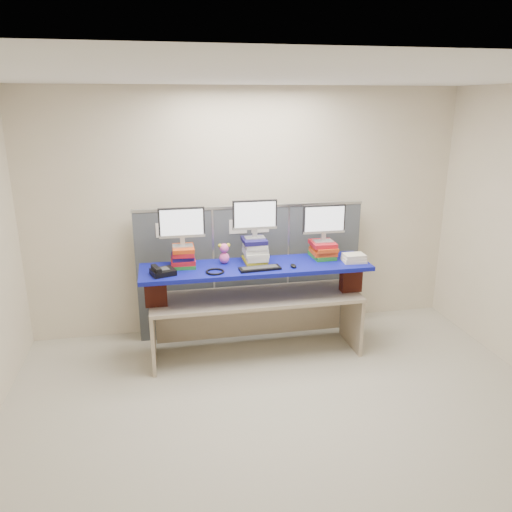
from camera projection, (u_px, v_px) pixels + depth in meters
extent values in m
cube|color=beige|center=(293.00, 266.00, 3.90)|extent=(5.00, 4.00, 2.80)
cube|color=beige|center=(289.00, 419.00, 4.31)|extent=(5.00, 4.00, 0.01)
cube|color=white|center=(297.00, 77.00, 3.48)|extent=(5.00, 4.00, 0.01)
cube|color=#40454C|center=(175.00, 276.00, 5.59)|extent=(0.85, 0.05, 1.50)
cube|color=#40454C|center=(251.00, 272.00, 5.76)|extent=(0.85, 0.05, 1.50)
cube|color=#40454C|center=(323.00, 267.00, 5.92)|extent=(0.85, 0.05, 1.50)
cube|color=#B2B5B9|center=(251.00, 206.00, 5.53)|extent=(2.60, 0.06, 0.03)
cube|color=white|center=(165.00, 230.00, 5.39)|extent=(0.20, 0.00, 0.16)
cube|color=white|center=(238.00, 227.00, 5.54)|extent=(0.20, 0.00, 0.16)
cube|color=white|center=(260.00, 226.00, 5.58)|extent=(0.20, 0.00, 0.16)
cube|color=white|center=(328.00, 222.00, 5.73)|extent=(0.20, 0.00, 0.16)
cube|color=tan|center=(256.00, 298.00, 5.25)|extent=(2.21, 0.65, 0.04)
cube|color=tan|center=(153.00, 335.00, 5.15)|extent=(0.04, 0.60, 0.64)
cube|color=tan|center=(352.00, 318.00, 5.55)|extent=(0.04, 0.60, 0.64)
cube|color=maroon|center=(156.00, 291.00, 4.96)|extent=(0.22, 0.12, 0.30)
cube|color=maroon|center=(351.00, 278.00, 5.35)|extent=(0.22, 0.12, 0.30)
cube|color=#0B128C|center=(256.00, 267.00, 5.15)|extent=(2.37, 0.59, 0.04)
cube|color=#238525|center=(184.00, 264.00, 5.11)|extent=(0.24, 0.29, 0.04)
cube|color=red|center=(183.00, 261.00, 5.10)|extent=(0.25, 0.28, 0.04)
cube|color=#181356|center=(183.00, 256.00, 5.09)|extent=(0.23, 0.27, 0.04)
cube|color=red|center=(183.00, 252.00, 5.07)|extent=(0.23, 0.29, 0.05)
cube|color=#CD4213|center=(183.00, 248.00, 5.06)|extent=(0.22, 0.29, 0.04)
cube|color=gold|center=(255.00, 260.00, 5.26)|extent=(0.23, 0.30, 0.03)
cube|color=white|center=(256.00, 257.00, 5.24)|extent=(0.23, 0.28, 0.05)
cube|color=white|center=(255.00, 253.00, 5.23)|extent=(0.24, 0.30, 0.04)
cube|color=white|center=(255.00, 249.00, 5.22)|extent=(0.25, 0.30, 0.05)
cube|color=white|center=(256.00, 245.00, 5.20)|extent=(0.23, 0.29, 0.05)
cube|color=#181356|center=(254.00, 240.00, 5.18)|extent=(0.24, 0.29, 0.04)
cube|color=#238525|center=(322.00, 255.00, 5.39)|extent=(0.24, 0.31, 0.05)
cube|color=#CD4213|center=(323.00, 251.00, 5.38)|extent=(0.26, 0.29, 0.05)
cube|color=#CD4213|center=(324.00, 248.00, 5.36)|extent=(0.23, 0.30, 0.04)
cube|color=red|center=(323.00, 244.00, 5.35)|extent=(0.25, 0.28, 0.05)
cube|color=#B9B9BE|center=(183.00, 246.00, 5.06)|extent=(0.20, 0.13, 0.01)
cube|color=#B9B9BE|center=(182.00, 241.00, 5.04)|extent=(0.05, 0.04, 0.08)
cube|color=black|center=(182.00, 223.00, 4.98)|extent=(0.46, 0.03, 0.30)
cube|color=silver|center=(182.00, 223.00, 4.97)|extent=(0.43, 0.00, 0.27)
cube|color=#B9B9BE|center=(255.00, 238.00, 5.18)|extent=(0.20, 0.13, 0.01)
cube|color=#B9B9BE|center=(255.00, 233.00, 5.17)|extent=(0.05, 0.04, 0.08)
cube|color=black|center=(255.00, 215.00, 5.11)|extent=(0.46, 0.03, 0.30)
cube|color=silver|center=(255.00, 215.00, 5.09)|extent=(0.43, 0.00, 0.27)
cube|color=#B9B9BE|center=(323.00, 241.00, 5.34)|extent=(0.20, 0.13, 0.01)
cube|color=#B9B9BE|center=(323.00, 237.00, 5.33)|extent=(0.05, 0.04, 0.08)
cube|color=black|center=(324.00, 219.00, 5.27)|extent=(0.46, 0.03, 0.30)
cube|color=silver|center=(325.00, 219.00, 5.25)|extent=(0.43, 0.00, 0.27)
cube|color=black|center=(260.00, 268.00, 5.01)|extent=(0.43, 0.17, 0.02)
cube|color=#303033|center=(260.00, 267.00, 5.01)|extent=(0.37, 0.12, 0.00)
ellipsoid|color=black|center=(293.00, 266.00, 5.08)|extent=(0.06, 0.11, 0.03)
cube|color=black|center=(163.00, 272.00, 4.86)|extent=(0.27, 0.25, 0.05)
cube|color=#303033|center=(163.00, 269.00, 4.85)|extent=(0.14, 0.14, 0.01)
cube|color=black|center=(156.00, 269.00, 4.82)|extent=(0.11, 0.20, 0.04)
torus|color=black|center=(215.00, 272.00, 4.92)|extent=(0.23, 0.23, 0.02)
ellipsoid|color=#FC5FB5|center=(224.00, 258.00, 5.19)|extent=(0.10, 0.09, 0.12)
sphere|color=#FC5FB5|center=(224.00, 248.00, 5.15)|extent=(0.09, 0.09, 0.09)
sphere|color=yellow|center=(220.00, 246.00, 5.14)|extent=(0.04, 0.04, 0.04)
sphere|color=yellow|center=(228.00, 245.00, 5.15)|extent=(0.04, 0.04, 0.04)
cube|color=beige|center=(354.00, 260.00, 5.25)|extent=(0.24, 0.19, 0.03)
cube|color=beige|center=(354.00, 258.00, 5.24)|extent=(0.23, 0.18, 0.03)
cube|color=beige|center=(354.00, 255.00, 5.24)|extent=(0.22, 0.17, 0.03)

